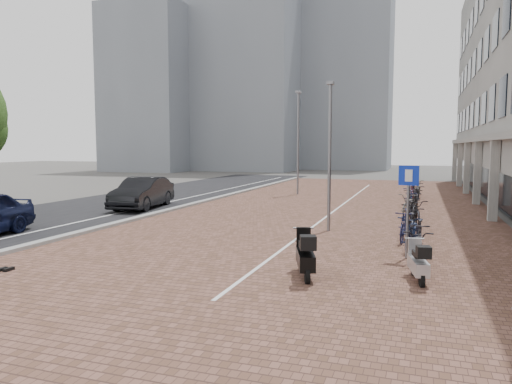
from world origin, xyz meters
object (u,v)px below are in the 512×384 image
at_px(scooter_mid, 305,254).
at_px(parking_sign, 408,196).
at_px(scooter_front, 418,262).
at_px(car_dark, 142,193).

relative_size(scooter_mid, parking_sign, 0.64).
height_order(scooter_mid, parking_sign, parking_sign).
relative_size(scooter_front, parking_sign, 0.53).
relative_size(car_dark, scooter_front, 3.42).
bearing_deg(scooter_mid, scooter_front, -7.36).
bearing_deg(scooter_mid, car_dark, 119.27).
xyz_separation_m(car_dark, scooter_mid, (10.48, -9.68, -0.21)).
xyz_separation_m(car_dark, parking_sign, (12.67, -7.04, 0.95)).
relative_size(car_dark, scooter_mid, 2.88).
height_order(scooter_front, scooter_mid, scooter_mid).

